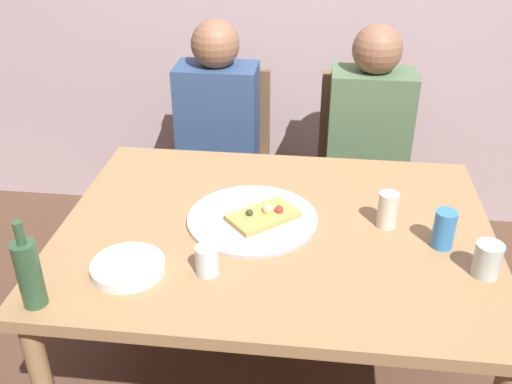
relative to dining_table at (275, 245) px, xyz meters
name	(u,v)px	position (x,y,z in m)	size (l,w,h in m)	color
ground_plane	(272,384)	(0.00, 0.00, -0.65)	(8.00, 8.00, 0.00)	#513828
dining_table	(275,245)	(0.00, 0.00, 0.00)	(1.38, 1.04, 0.72)	#99754C
pizza_tray	(252,219)	(-0.08, 0.03, 0.08)	(0.43, 0.43, 0.01)	#ADADB2
pizza_slice_last	(264,215)	(-0.04, 0.03, 0.10)	(0.25, 0.24, 0.05)	tan
wine_bottle	(29,272)	(-0.60, -0.44, 0.18)	(0.06, 0.06, 0.26)	#2D5133
tumbler_near	(207,260)	(-0.17, -0.26, 0.12)	(0.07, 0.07, 0.09)	silver
tumbler_far	(487,260)	(0.61, -0.17, 0.12)	(0.08, 0.08, 0.10)	#B7C6BC
wine_glass	(388,210)	(0.35, 0.05, 0.13)	(0.06, 0.06, 0.12)	beige
soda_can	(444,229)	(0.51, -0.05, 0.13)	(0.07, 0.07, 0.12)	#337AC1
plate_stack	(128,267)	(-0.40, -0.28, 0.09)	(0.21, 0.21, 0.03)	white
chair_left	(221,154)	(-0.34, 0.92, -0.14)	(0.44, 0.44, 0.90)	brown
chair_right	(364,161)	(0.34, 0.92, -0.14)	(0.44, 0.44, 0.90)	brown
guest_in_sweater	(215,143)	(-0.34, 0.77, -0.01)	(0.36, 0.56, 1.17)	navy
guest_in_beanie	(369,151)	(0.34, 0.77, -0.01)	(0.36, 0.56, 1.17)	#4C6B47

